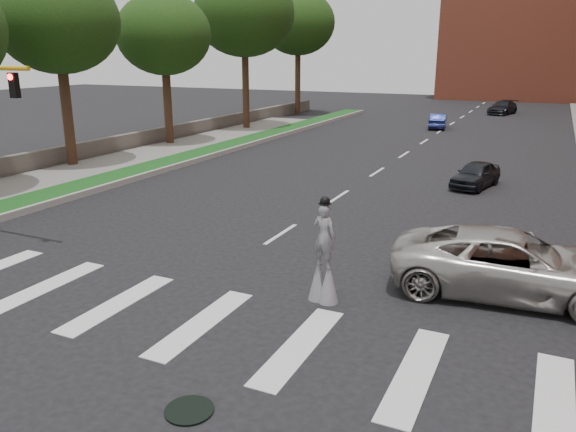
# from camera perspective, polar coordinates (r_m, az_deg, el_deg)

# --- Properties ---
(ground_plane) EXTENTS (160.00, 160.00, 0.00)m
(ground_plane) POSITION_cam_1_polar(r_m,az_deg,el_deg) (13.89, -15.56, -11.12)
(ground_plane) COLOR black
(ground_plane) RESTS_ON ground
(grass_median) EXTENTS (2.00, 60.00, 0.25)m
(grass_median) POSITION_cam_1_polar(r_m,az_deg,el_deg) (35.81, -8.99, 6.23)
(grass_median) COLOR #134517
(grass_median) RESTS_ON ground
(median_curb) EXTENTS (0.20, 60.00, 0.28)m
(median_curb) POSITION_cam_1_polar(r_m,az_deg,el_deg) (35.24, -7.56, 6.15)
(median_curb) COLOR #989893
(median_curb) RESTS_ON ground
(sidewalk_left) EXTENTS (4.00, 60.00, 0.18)m
(sidewalk_left) POSITION_cam_1_polar(r_m,az_deg,el_deg) (30.45, -24.33, 3.15)
(sidewalk_left) COLOR slate
(sidewalk_left) RESTS_ON ground
(stone_wall) EXTENTS (0.50, 56.00, 1.10)m
(stone_wall) POSITION_cam_1_polar(r_m,az_deg,el_deg) (40.58, -13.94, 7.72)
(stone_wall) COLOR #544E48
(stone_wall) RESTS_ON ground
(manhole) EXTENTS (0.90, 0.90, 0.04)m
(manhole) POSITION_cam_1_polar(r_m,az_deg,el_deg) (10.90, -10.00, -18.86)
(manhole) COLOR black
(manhole) RESTS_ON ground
(building_backdrop) EXTENTS (26.00, 14.00, 18.00)m
(building_backdrop) POSITION_cam_1_polar(r_m,az_deg,el_deg) (87.25, 24.71, 16.67)
(building_backdrop) COLOR #CA5B3F
(building_backdrop) RESTS_ON ground
(stilt_performer) EXTENTS (0.83, 0.58, 2.82)m
(stilt_performer) POSITION_cam_1_polar(r_m,az_deg,el_deg) (14.48, 3.65, -4.63)
(stilt_performer) COLOR #382216
(stilt_performer) RESTS_ON ground
(suv_crossing) EXTENTS (6.43, 3.39, 1.73)m
(suv_crossing) POSITION_cam_1_polar(r_m,az_deg,el_deg) (16.04, 21.73, -4.56)
(suv_crossing) COLOR #BCBAB1
(suv_crossing) RESTS_ON ground
(car_near) EXTENTS (2.26, 3.86, 1.24)m
(car_near) POSITION_cam_1_polar(r_m,az_deg,el_deg) (28.50, 18.53, 4.03)
(car_near) COLOR black
(car_near) RESTS_ON ground
(car_mid) EXTENTS (1.88, 4.00, 1.27)m
(car_mid) POSITION_cam_1_polar(r_m,az_deg,el_deg) (50.25, 14.98, 9.31)
(car_mid) COLOR navy
(car_mid) RESTS_ON ground
(car_far) EXTENTS (3.01, 5.11, 1.39)m
(car_far) POSITION_cam_1_polar(r_m,az_deg,el_deg) (64.15, 20.98, 10.25)
(car_far) COLOR black
(car_far) RESTS_ON ground
(tree_2) EXTENTS (6.54, 6.54, 10.66)m
(tree_2) POSITION_cam_1_polar(r_m,az_deg,el_deg) (33.69, -22.40, 17.83)
(tree_2) COLOR #382216
(tree_2) RESTS_ON ground
(tree_3) EXTENTS (6.31, 6.31, 10.11)m
(tree_3) POSITION_cam_1_polar(r_m,az_deg,el_deg) (40.10, -12.52, 17.53)
(tree_3) COLOR #382216
(tree_3) RESTS_ON ground
(tree_4) EXTENTS (8.10, 8.10, 12.74)m
(tree_4) POSITION_cam_1_polar(r_m,az_deg,el_deg) (47.74, -4.47, 19.85)
(tree_4) COLOR #382216
(tree_4) RESTS_ON ground
(tree_5) EXTENTS (7.48, 7.48, 12.29)m
(tree_5) POSITION_cam_1_polar(r_m,az_deg,el_deg) (59.72, 1.02, 18.99)
(tree_5) COLOR #382216
(tree_5) RESTS_ON ground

